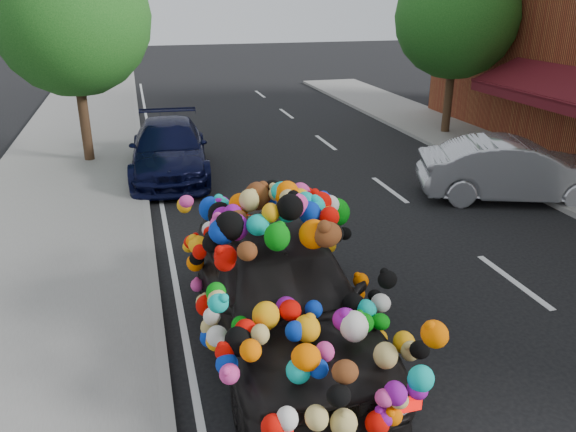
% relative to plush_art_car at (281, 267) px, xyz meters
% --- Properties ---
extents(ground, '(100.00, 100.00, 0.00)m').
position_rel_plush_art_car_xyz_m(ground, '(0.70, 0.74, -1.20)').
color(ground, black).
rests_on(ground, ground).
extents(sidewalk, '(4.00, 60.00, 0.12)m').
position_rel_plush_art_car_xyz_m(sidewalk, '(-3.60, 0.74, -1.14)').
color(sidewalk, gray).
rests_on(sidewalk, ground).
extents(kerb, '(0.15, 60.00, 0.13)m').
position_rel_plush_art_car_xyz_m(kerb, '(-1.65, 0.74, -1.13)').
color(kerb, gray).
rests_on(kerb, ground).
extents(lane_markings, '(6.00, 50.00, 0.01)m').
position_rel_plush_art_car_xyz_m(lane_markings, '(4.30, 0.74, -1.19)').
color(lane_markings, silver).
rests_on(lane_markings, ground).
extents(tree_near_sidewalk, '(4.20, 4.20, 6.13)m').
position_rel_plush_art_car_xyz_m(tree_near_sidewalk, '(-3.10, 10.24, 2.83)').
color(tree_near_sidewalk, '#332114').
rests_on(tree_near_sidewalk, ground).
extents(tree_far_b, '(4.00, 4.00, 5.90)m').
position_rel_plush_art_car_xyz_m(tree_far_b, '(8.70, 10.74, 2.70)').
color(tree_far_b, '#332114').
rests_on(tree_far_b, ground).
extents(plush_art_car, '(2.39, 5.12, 2.32)m').
position_rel_plush_art_car_xyz_m(plush_art_car, '(0.00, 0.00, 0.00)').
color(plush_art_car, black).
rests_on(plush_art_car, ground).
extents(navy_sedan, '(2.32, 5.02, 1.42)m').
position_rel_plush_art_car_xyz_m(navy_sedan, '(-0.91, 8.50, -0.49)').
color(navy_sedan, black).
rests_on(navy_sedan, ground).
extents(silver_hatchback, '(4.66, 2.93, 1.45)m').
position_rel_plush_art_car_xyz_m(silver_hatchback, '(6.82, 4.35, -0.47)').
color(silver_hatchback, '#A2A3A9').
rests_on(silver_hatchback, ground).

